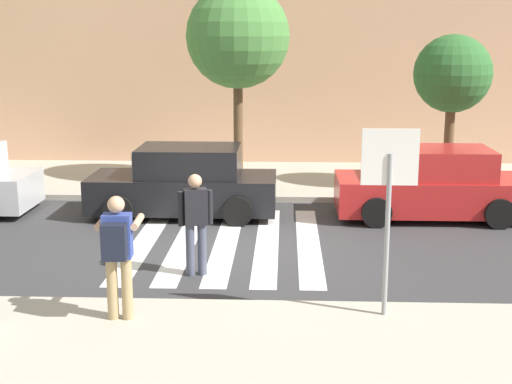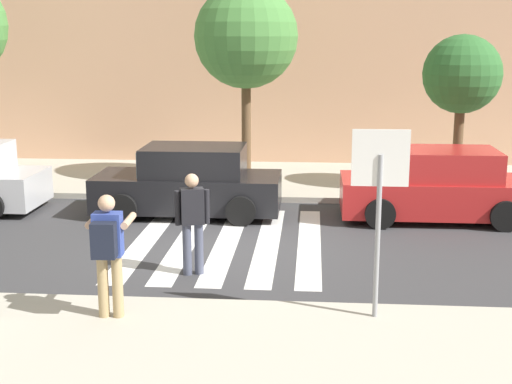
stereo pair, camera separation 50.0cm
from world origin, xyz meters
TOP-DOWN VIEW (x-y plane):
  - ground_plane at (0.00, 0.00)m, footprint 120.00×120.00m
  - sidewalk_far at (0.00, 6.00)m, footprint 60.00×4.80m
  - building_facade_far at (0.00, 10.40)m, footprint 56.00×4.00m
  - crosswalk_stripe_0 at (-1.60, 0.20)m, footprint 0.44×5.20m
  - crosswalk_stripe_1 at (-0.80, 0.20)m, footprint 0.44×5.20m
  - crosswalk_stripe_2 at (0.00, 0.20)m, footprint 0.44×5.20m
  - crosswalk_stripe_3 at (0.80, 0.20)m, footprint 0.44×5.20m
  - crosswalk_stripe_4 at (1.60, 0.20)m, footprint 0.44×5.20m
  - stop_sign at (2.53, -3.66)m, footprint 0.76×0.08m
  - photographer_with_backpack at (-1.10, -4.00)m, footprint 0.60×0.86m
  - pedestrian_crossing at (-0.34, -1.71)m, footprint 0.56×0.34m
  - parked_car_black at (-1.08, 2.30)m, footprint 4.10×1.92m
  - parked_car_red at (4.37, 2.30)m, footprint 4.10×1.92m
  - street_tree_center at (-0.08, 5.07)m, footprint 2.60×2.60m
  - street_tree_east at (5.19, 4.63)m, footprint 1.89×1.89m

SIDE VIEW (x-z plane):
  - ground_plane at x=0.00m, z-range 0.00..0.00m
  - crosswalk_stripe_0 at x=-1.60m, z-range 0.00..0.01m
  - crosswalk_stripe_1 at x=-0.80m, z-range 0.00..0.01m
  - crosswalk_stripe_2 at x=0.00m, z-range 0.00..0.01m
  - crosswalk_stripe_3 at x=0.80m, z-range 0.00..0.01m
  - crosswalk_stripe_4 at x=1.60m, z-range 0.00..0.01m
  - sidewalk_far at x=0.00m, z-range 0.00..0.14m
  - parked_car_black at x=-1.08m, z-range -0.05..1.50m
  - parked_car_red at x=4.37m, z-range -0.05..1.50m
  - pedestrian_crossing at x=-0.34m, z-range 0.11..1.84m
  - photographer_with_backpack at x=-1.10m, z-range 0.31..2.03m
  - stop_sign at x=2.53m, z-range 0.74..3.34m
  - building_facade_far at x=0.00m, z-range 0.00..5.57m
  - street_tree_east at x=5.19m, z-range 1.07..4.90m
  - street_tree_center at x=-0.08m, z-range 1.35..6.42m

